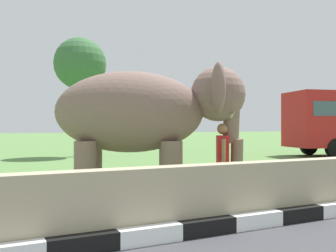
% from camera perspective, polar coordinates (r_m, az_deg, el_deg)
% --- Properties ---
extents(striped_curb, '(16.20, 0.20, 0.24)m').
position_cam_1_polar(striped_curb, '(4.87, -18.24, -17.53)').
color(striped_curb, white).
rests_on(striped_curb, ground_plane).
extents(barrier_parapet, '(28.00, 0.36, 1.00)m').
position_cam_1_polar(barrier_parapet, '(5.84, 5.25, -10.78)').
color(barrier_parapet, tan).
rests_on(barrier_parapet, ground_plane).
extents(elephant, '(4.04, 3.19, 2.86)m').
position_cam_1_polar(elephant, '(7.85, -3.19, 1.86)').
color(elephant, '#7F635A').
rests_on(elephant, ground_plane).
extents(person_handler, '(0.41, 0.63, 1.66)m').
position_cam_1_polar(person_handler, '(7.96, 8.33, -4.87)').
color(person_handler, navy).
rests_on(person_handler, ground_plane).
extents(tree_distant, '(2.81, 2.81, 6.43)m').
position_cam_1_polar(tree_distant, '(20.96, -13.29, 9.08)').
color(tree_distant, brown).
rests_on(tree_distant, ground_plane).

